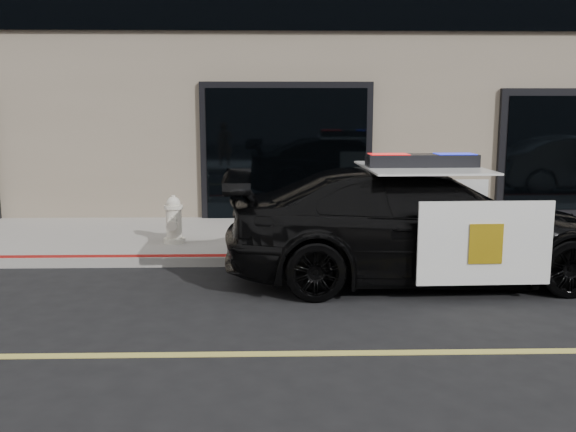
{
  "coord_description": "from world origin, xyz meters",
  "views": [
    {
      "loc": [
        -1.31,
        -5.98,
        2.42
      ],
      "look_at": [
        -1.09,
        2.2,
        1.0
      ],
      "focal_mm": 40.0,
      "sensor_mm": 36.0,
      "label": 1
    }
  ],
  "objects": [
    {
      "name": "sidewalk_n",
      "position": [
        0.0,
        5.25,
        0.07
      ],
      "size": [
        60.0,
        3.5,
        0.15
      ],
      "primitive_type": "cube",
      "color": "gray",
      "rests_on": "ground"
    },
    {
      "name": "fire_hydrant",
      "position": [
        -2.93,
        4.53,
        0.52
      ],
      "size": [
        0.36,
        0.5,
        0.8
      ],
      "color": "silver",
      "rests_on": "sidewalk_n"
    },
    {
      "name": "police_car",
      "position": [
        0.75,
        2.7,
        0.79
      ],
      "size": [
        2.63,
        5.51,
        1.77
      ],
      "color": "black",
      "rests_on": "ground"
    },
    {
      "name": "ground",
      "position": [
        0.0,
        0.0,
        0.0
      ],
      "size": [
        120.0,
        120.0,
        0.0
      ],
      "primitive_type": "plane",
      "color": "black",
      "rests_on": "ground"
    }
  ]
}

